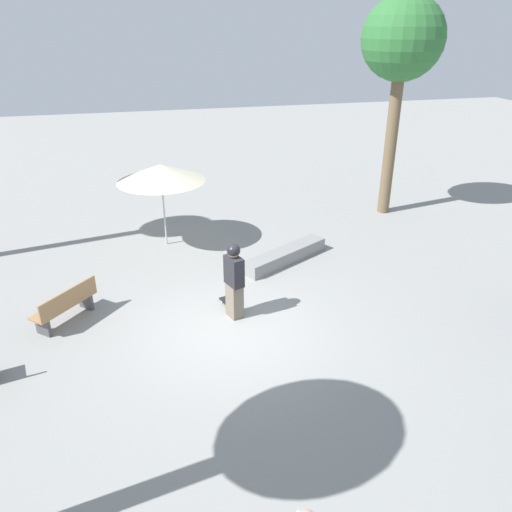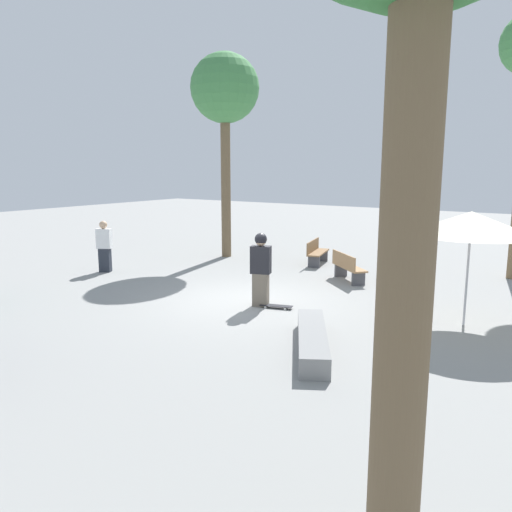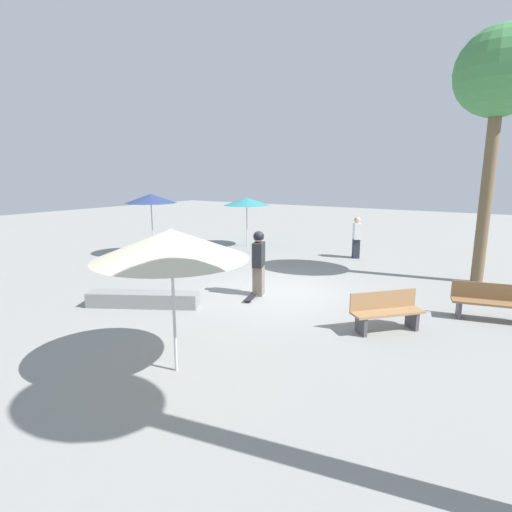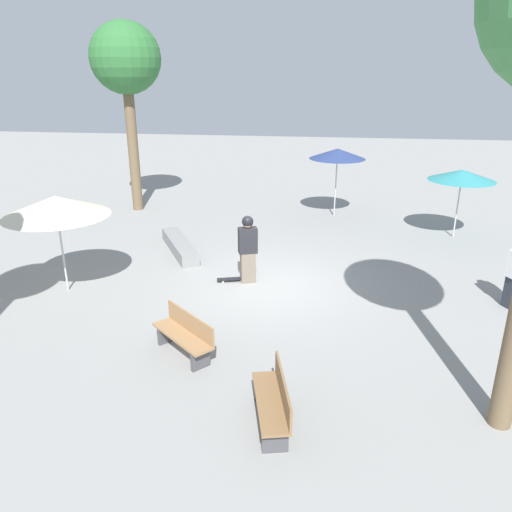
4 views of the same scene
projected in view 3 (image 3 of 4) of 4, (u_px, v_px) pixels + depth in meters
ground_plane at (274, 292)px, 11.56m from camera, size 60.00×60.00×0.00m
skater_main at (259, 261)px, 11.08m from camera, size 0.54×0.41×1.82m
skateboard at (251, 297)px, 10.89m from camera, size 0.82×0.41×0.07m
concrete_ledge at (143, 299)px, 10.27m from camera, size 1.84×2.73×0.37m
bench_near at (386, 312)px, 8.65m from camera, size 1.48×1.40×0.85m
bench_far at (489, 302)px, 9.29m from camera, size 0.79×1.66×0.85m
shade_umbrella_teal at (247, 202)px, 18.51m from camera, size 2.13×2.13×2.28m
shade_umbrella_navy at (151, 199)px, 16.27m from camera, size 2.08×2.08×2.56m
shade_umbrella_cream at (171, 244)px, 6.49m from camera, size 2.56×2.56×2.48m
palm_tree_left at (500, 77)px, 11.38m from camera, size 2.51×2.51×7.46m
bystander_watching at (356, 238)px, 16.11m from camera, size 0.52×0.44×1.68m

